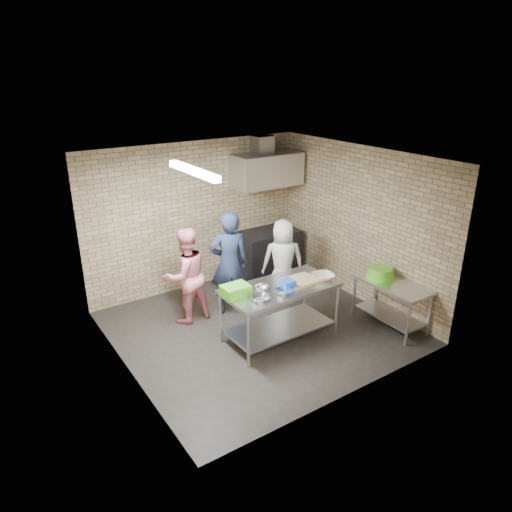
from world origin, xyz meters
The scene contains 26 objects.
floor centered at (0.00, 0.00, 0.00)m, with size 4.20×4.20×0.00m, color black.
ceiling centered at (0.00, 0.00, 2.70)m, with size 4.20×4.20×0.00m, color black.
back_wall centered at (0.00, 2.00, 1.35)m, with size 4.20×0.06×2.70m, color tan.
front_wall centered at (0.00, -2.00, 1.35)m, with size 4.20×0.06×2.70m, color tan.
left_wall centered at (-2.10, 0.00, 1.35)m, with size 0.06×4.00×2.70m, color tan.
right_wall centered at (2.10, 0.00, 1.35)m, with size 0.06×4.00×2.70m, color tan.
prep_table centered at (0.12, -0.41, 0.43)m, with size 1.73×0.86×0.86m, color #B5B7BC.
side_counter centered at (1.80, -1.10, 0.38)m, with size 0.60×1.20×0.75m, color silver.
stove centered at (1.35, 1.65, 0.45)m, with size 1.20×0.70×0.90m, color black.
range_hood centered at (1.35, 1.70, 2.10)m, with size 1.30×0.60×0.60m, color silver.
hood_duct centered at (1.35, 1.85, 2.55)m, with size 0.35×0.30×0.30m, color #A5A8AD.
wall_shelf centered at (1.65, 1.89, 1.92)m, with size 0.80×0.20×0.04m, color #3F2B19.
fluorescent_fixture centered at (-1.00, 0.00, 2.64)m, with size 0.10×1.25×0.08m, color white.
green_crate centered at (-0.58, -0.29, 0.94)m, with size 0.38×0.29×0.15m, color green.
blue_tub centered at (0.17, -0.51, 0.93)m, with size 0.19×0.19×0.12m, color blue.
cutting_board centered at (0.47, -0.43, 0.88)m, with size 0.53×0.40×0.03m, color tan.
mixing_bowl_a centered at (-0.38, -0.61, 0.90)m, with size 0.27×0.27×0.07m, color silver.
mixing_bowl_b centered at (-0.18, -0.36, 0.90)m, with size 0.21×0.21×0.06m, color silver.
mixing_bowl_c centered at (0.02, -0.63, 0.89)m, with size 0.25×0.25×0.06m, color silver.
ceramic_bowl centered at (0.82, -0.56, 0.90)m, with size 0.33×0.33×0.08m, color beige.
green_basin centered at (1.78, -0.85, 0.83)m, with size 0.46×0.46×0.17m, color #59C626, non-canonical shape.
bottle_red centered at (1.40, 1.89, 2.03)m, with size 0.07×0.07×0.18m, color #B22619.
bottle_green centered at (1.80, 1.89, 2.02)m, with size 0.06×0.06×0.15m, color green.
man_navy centered at (-0.08, 0.73, 0.88)m, with size 0.64×0.42×1.77m, color black.
woman_pink centered at (-0.79, 0.87, 0.79)m, with size 0.77×0.60×1.58m, color #DF7688.
woman_white centered at (0.93, 0.60, 0.74)m, with size 0.73×0.47×1.49m, color silver.
Camera 1 is at (-3.68, -5.43, 3.87)m, focal length 33.07 mm.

